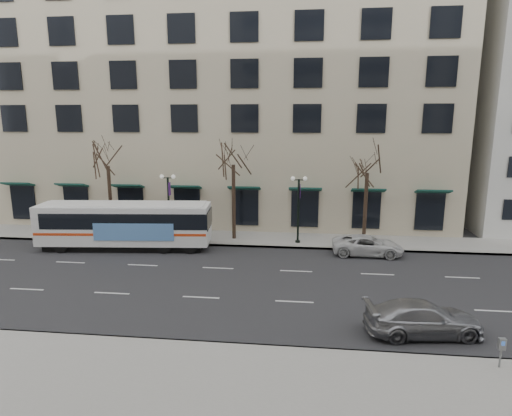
# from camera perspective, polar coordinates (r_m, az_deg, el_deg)

# --- Properties ---
(ground) EXTENTS (160.00, 160.00, 0.00)m
(ground) POSITION_cam_1_polar(r_m,az_deg,el_deg) (25.67, -6.13, -9.71)
(ground) COLOR black
(ground) RESTS_ON ground
(sidewalk_far) EXTENTS (80.00, 4.00, 0.15)m
(sidewalk_far) POSITION_cam_1_polar(r_m,az_deg,el_deg) (33.61, 5.59, -4.31)
(sidewalk_far) COLOR gray
(sidewalk_far) RESTS_ON ground
(building_hotel) EXTENTS (40.00, 20.00, 24.00)m
(building_hotel) POSITION_cam_1_polar(r_m,az_deg,el_deg) (44.95, -3.12, 15.16)
(building_hotel) COLOR #C1B294
(building_hotel) RESTS_ON ground
(tree_far_left) EXTENTS (3.60, 3.60, 8.34)m
(tree_far_left) POSITION_cam_1_polar(r_m,az_deg,el_deg) (35.65, -19.24, 6.85)
(tree_far_left) COLOR black
(tree_far_left) RESTS_ON ground
(tree_far_mid) EXTENTS (3.60, 3.60, 8.55)m
(tree_far_mid) POSITION_cam_1_polar(r_m,az_deg,el_deg) (32.62, -3.06, 7.45)
(tree_far_mid) COLOR black
(tree_far_mid) RESTS_ON ground
(tree_far_right) EXTENTS (3.60, 3.60, 8.06)m
(tree_far_right) POSITION_cam_1_polar(r_m,az_deg,el_deg) (32.56, 14.69, 6.22)
(tree_far_right) COLOR black
(tree_far_right) RESTS_ON ground
(lamp_post_left) EXTENTS (1.22, 0.45, 5.21)m
(lamp_post_left) POSITION_cam_1_polar(r_m,az_deg,el_deg) (33.75, -11.55, 0.58)
(lamp_post_left) COLOR black
(lamp_post_left) RESTS_ON ground
(lamp_post_right) EXTENTS (1.22, 0.45, 5.21)m
(lamp_post_right) POSITION_cam_1_polar(r_m,az_deg,el_deg) (32.14, 5.68, 0.20)
(lamp_post_right) COLOR black
(lamp_post_right) RESTS_ON ground
(city_bus) EXTENTS (12.63, 3.83, 3.37)m
(city_bus) POSITION_cam_1_polar(r_m,az_deg,el_deg) (32.67, -16.94, -2.05)
(city_bus) COLOR silver
(city_bus) RESTS_ON ground
(silver_car) EXTENTS (5.36, 2.75, 1.49)m
(silver_car) POSITION_cam_1_polar(r_m,az_deg,el_deg) (20.89, 21.41, -13.53)
(silver_car) COLOR #97989E
(silver_car) RESTS_ON ground
(white_pickup) EXTENTS (4.95, 2.35, 1.36)m
(white_pickup) POSITION_cam_1_polar(r_m,az_deg,el_deg) (31.09, 14.65, -4.83)
(white_pickup) COLOR silver
(white_pickup) RESTS_ON ground
(pay_station) EXTENTS (0.26, 0.18, 1.19)m
(pay_station) POSITION_cam_1_polar(r_m,az_deg,el_deg) (19.26, 29.93, -15.70)
(pay_station) COLOR gray
(pay_station) RESTS_ON sidewalk_near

